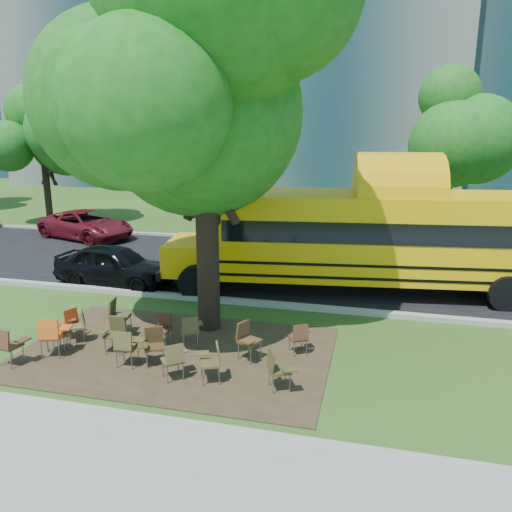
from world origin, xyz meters
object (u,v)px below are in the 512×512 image
(chair_10, at_px, (118,313))
(chair_0, at_px, (8,343))
(chair_13, at_px, (300,335))
(chair_14, at_px, (161,326))
(chair_11, at_px, (191,328))
(chair_15, at_px, (174,357))
(school_bus, at_px, (389,236))
(black_car, at_px, (114,265))
(chair_4, at_px, (127,344))
(chair_1, at_px, (55,333))
(bg_car_red, at_px, (86,225))
(chair_6, at_px, (212,359))
(chair_9, at_px, (78,323))
(chair_12, at_px, (247,337))
(chair_3, at_px, (114,331))
(chair_5, at_px, (153,343))
(chair_7, at_px, (277,367))
(main_tree, at_px, (203,74))
(chair_8, at_px, (69,320))

(chair_10, bearing_deg, chair_0, -44.04)
(chair_13, bearing_deg, chair_14, 154.02)
(chair_11, distance_m, chair_15, 1.56)
(school_bus, distance_m, black_car, 8.77)
(chair_4, distance_m, chair_10, 1.85)
(chair_0, distance_m, black_car, 5.85)
(chair_1, bearing_deg, chair_10, 82.43)
(school_bus, xyz_separation_m, bg_car_red, (-13.39, 4.64, -1.13))
(chair_6, xyz_separation_m, black_car, (-5.19, 5.38, 0.15))
(chair_9, height_order, chair_15, chair_15)
(chair_9, xyz_separation_m, chair_13, (5.24, 0.59, -0.02))
(chair_9, bearing_deg, chair_11, -115.11)
(chair_9, height_order, chair_12, chair_12)
(chair_11, distance_m, black_car, 5.76)
(chair_3, xyz_separation_m, chair_15, (1.85, -0.92, -0.01))
(chair_5, xyz_separation_m, chair_13, (2.99, 1.24, -0.04))
(school_bus, relative_size, chair_5, 15.24)
(school_bus, height_order, black_car, school_bus)
(chair_14, bearing_deg, bg_car_red, -48.30)
(school_bus, relative_size, chair_13, 16.64)
(chair_15, bearing_deg, chair_7, -38.00)
(main_tree, distance_m, chair_6, 6.32)
(chair_10, bearing_deg, chair_8, -75.13)
(school_bus, height_order, chair_12, school_bus)
(chair_13, height_order, chair_15, chair_15)
(chair_12, bearing_deg, chair_0, -47.13)
(chair_1, height_order, chair_5, chair_5)
(chair_1, xyz_separation_m, bg_car_red, (-6.06, 10.91, 0.18))
(chair_0, relative_size, chair_15, 1.07)
(chair_3, relative_size, chair_6, 1.00)
(chair_4, bearing_deg, black_car, 117.92)
(chair_9, relative_size, bg_car_red, 0.17)
(chair_4, bearing_deg, chair_15, -17.23)
(chair_4, bearing_deg, main_tree, 64.48)
(chair_9, xyz_separation_m, chair_11, (2.72, 0.35, -0.00))
(chair_8, height_order, chair_10, chair_10)
(chair_11, xyz_separation_m, chair_14, (-0.72, -0.03, -0.01))
(chair_11, bearing_deg, chair_5, -145.20)
(chair_6, bearing_deg, black_car, 20.65)
(chair_11, xyz_separation_m, chair_12, (1.43, -0.30, 0.05))
(chair_11, height_order, bg_car_red, bg_car_red)
(chair_12, relative_size, chair_15, 1.07)
(chair_7, bearing_deg, black_car, -155.73)
(chair_9, distance_m, chair_10, 0.94)
(chair_7, relative_size, chair_12, 0.95)
(chair_0, bearing_deg, main_tree, 48.34)
(chair_4, relative_size, chair_7, 1.03)
(chair_7, height_order, chair_13, chair_7)
(chair_0, relative_size, chair_12, 1.00)
(main_tree, height_order, chair_12, main_tree)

